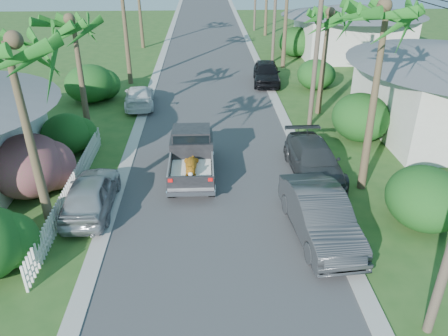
{
  "coord_description": "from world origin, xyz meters",
  "views": [
    {
      "loc": [
        -0.43,
        -10.37,
        9.62
      ],
      "look_at": [
        0.28,
        5.26,
        1.4
      ],
      "focal_mm": 35.0,
      "sensor_mm": 36.0,
      "label": 1
    }
  ],
  "objects_px": {
    "parked_car_ln": "(91,194)",
    "palm_r_b": "(329,13)",
    "pickup_truck": "(192,152)",
    "parked_car_rf": "(267,73)",
    "house_right_far": "(351,32)",
    "utility_pole_b": "(317,45)",
    "palm_r_a": "(389,8)",
    "parked_car_lf": "(139,97)",
    "palm_l_b": "(72,20)",
    "parked_car_rn": "(320,216)",
    "parked_car_rm": "(314,160)",
    "palm_l_a": "(8,42)",
    "utility_pole_c": "(275,7)"
  },
  "relations": [
    {
      "from": "pickup_truck",
      "to": "house_right_far",
      "type": "xyz_separation_m",
      "value": [
        14.09,
        22.36,
        1.11
      ]
    },
    {
      "from": "palm_l_a",
      "to": "palm_r_a",
      "type": "bearing_deg",
      "value": 13.5
    },
    {
      "from": "parked_car_lf",
      "to": "parked_car_rf",
      "type": "bearing_deg",
      "value": -158.42
    },
    {
      "from": "parked_car_ln",
      "to": "palm_l_b",
      "type": "bearing_deg",
      "value": -77.05
    },
    {
      "from": "parked_car_rf",
      "to": "house_right_far",
      "type": "height_order",
      "value": "house_right_far"
    },
    {
      "from": "parked_car_rm",
      "to": "palm_r_b",
      "type": "xyz_separation_m",
      "value": [
        2.16,
        7.91,
        5.22
      ]
    },
    {
      "from": "parked_car_rn",
      "to": "parked_car_lf",
      "type": "xyz_separation_m",
      "value": [
        -8.26,
        14.33,
        -0.2
      ]
    },
    {
      "from": "parked_car_rm",
      "to": "parked_car_ln",
      "type": "distance_m",
      "value": 9.77
    },
    {
      "from": "parked_car_rn",
      "to": "utility_pole_b",
      "type": "bearing_deg",
      "value": 74.04
    },
    {
      "from": "pickup_truck",
      "to": "parked_car_rf",
      "type": "distance_m",
      "value": 14.81
    },
    {
      "from": "palm_r_a",
      "to": "utility_pole_c",
      "type": "bearing_deg",
      "value": 91.82
    },
    {
      "from": "parked_car_rm",
      "to": "palm_r_a",
      "type": "height_order",
      "value": "palm_r_a"
    },
    {
      "from": "parked_car_lf",
      "to": "palm_r_b",
      "type": "xyz_separation_m",
      "value": [
        11.26,
        -1.82,
        5.31
      ]
    },
    {
      "from": "parked_car_ln",
      "to": "palm_r_b",
      "type": "distance_m",
      "value": 16.45
    },
    {
      "from": "pickup_truck",
      "to": "parked_car_rf",
      "type": "height_order",
      "value": "pickup_truck"
    },
    {
      "from": "parked_car_rn",
      "to": "utility_pole_b",
      "type": "xyz_separation_m",
      "value": [
        2.0,
        10.52,
        3.75
      ]
    },
    {
      "from": "pickup_truck",
      "to": "palm_r_a",
      "type": "relative_size",
      "value": 0.59
    },
    {
      "from": "parked_car_lf",
      "to": "palm_l_a",
      "type": "distance_m",
      "value": 15.26
    },
    {
      "from": "palm_l_a",
      "to": "utility_pole_c",
      "type": "height_order",
      "value": "utility_pole_c"
    },
    {
      "from": "house_right_far",
      "to": "utility_pole_b",
      "type": "relative_size",
      "value": 1.0
    },
    {
      "from": "parked_car_rm",
      "to": "utility_pole_b",
      "type": "height_order",
      "value": "utility_pole_b"
    },
    {
      "from": "parked_car_rm",
      "to": "palm_r_b",
      "type": "bearing_deg",
      "value": 72.95
    },
    {
      "from": "palm_r_b",
      "to": "utility_pole_b",
      "type": "height_order",
      "value": "utility_pole_b"
    },
    {
      "from": "palm_r_b",
      "to": "house_right_far",
      "type": "xyz_separation_m",
      "value": [
        6.4,
        15.0,
        -3.83
      ]
    },
    {
      "from": "parked_car_rm",
      "to": "utility_pole_c",
      "type": "relative_size",
      "value": 0.56
    },
    {
      "from": "parked_car_rm",
      "to": "palm_r_a",
      "type": "relative_size",
      "value": 0.58
    },
    {
      "from": "parked_car_rn",
      "to": "palm_r_b",
      "type": "xyz_separation_m",
      "value": [
        3.0,
        12.52,
        5.1
      ]
    },
    {
      "from": "pickup_truck",
      "to": "utility_pole_b",
      "type": "xyz_separation_m",
      "value": [
        6.69,
        5.36,
        3.59
      ]
    },
    {
      "from": "parked_car_ln",
      "to": "parked_car_lf",
      "type": "distance_m",
      "value": 12.26
    },
    {
      "from": "pickup_truck",
      "to": "parked_car_rn",
      "type": "relative_size",
      "value": 1.0
    },
    {
      "from": "parked_car_rm",
      "to": "utility_pole_b",
      "type": "xyz_separation_m",
      "value": [
        1.16,
        5.91,
        3.86
      ]
    },
    {
      "from": "parked_car_lf",
      "to": "palm_r_a",
      "type": "bearing_deg",
      "value": 129.2
    },
    {
      "from": "utility_pole_b",
      "to": "utility_pole_c",
      "type": "bearing_deg",
      "value": 90.0
    },
    {
      "from": "parked_car_rn",
      "to": "palm_r_b",
      "type": "distance_m",
      "value": 13.85
    },
    {
      "from": "palm_r_b",
      "to": "utility_pole_c",
      "type": "height_order",
      "value": "utility_pole_c"
    },
    {
      "from": "parked_car_lf",
      "to": "utility_pole_c",
      "type": "relative_size",
      "value": 0.49
    },
    {
      "from": "parked_car_ln",
      "to": "palm_l_a",
      "type": "xyz_separation_m",
      "value": [
        -1.2,
        -1.57,
        6.18
      ]
    },
    {
      "from": "palm_r_b",
      "to": "palm_l_a",
      "type": "bearing_deg",
      "value": -136.85
    },
    {
      "from": "parked_car_rn",
      "to": "palm_l_b",
      "type": "height_order",
      "value": "palm_l_b"
    },
    {
      "from": "parked_car_rm",
      "to": "palm_r_a",
      "type": "bearing_deg",
      "value": -32.09
    },
    {
      "from": "palm_l_a",
      "to": "parked_car_ln",
      "type": "bearing_deg",
      "value": 52.53
    },
    {
      "from": "pickup_truck",
      "to": "palm_r_b",
      "type": "bearing_deg",
      "value": 43.78
    },
    {
      "from": "palm_l_a",
      "to": "pickup_truck",
      "type": "bearing_deg",
      "value": 42.19
    },
    {
      "from": "utility_pole_b",
      "to": "palm_r_b",
      "type": "bearing_deg",
      "value": 63.43
    },
    {
      "from": "palm_r_b",
      "to": "parked_car_ln",
      "type": "bearing_deg",
      "value": -138.03
    },
    {
      "from": "parked_car_rm",
      "to": "palm_l_b",
      "type": "distance_m",
      "value": 13.41
    },
    {
      "from": "parked_car_rf",
      "to": "utility_pole_c",
      "type": "xyz_separation_m",
      "value": [
        1.42,
        6.53,
        3.79
      ]
    },
    {
      "from": "palm_r_a",
      "to": "house_right_far",
      "type": "distance_m",
      "value": 25.48
    },
    {
      "from": "parked_car_lf",
      "to": "palm_l_b",
      "type": "relative_size",
      "value": 0.6
    },
    {
      "from": "parked_car_rn",
      "to": "parked_car_ln",
      "type": "bearing_deg",
      "value": 161.19
    }
  ]
}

